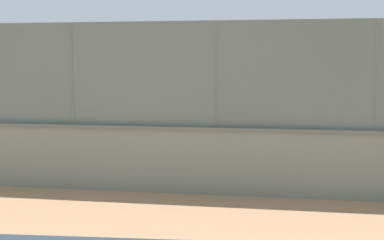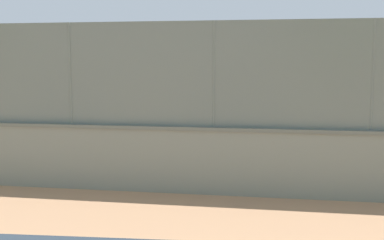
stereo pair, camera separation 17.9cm
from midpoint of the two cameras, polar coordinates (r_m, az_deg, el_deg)
The scene contains 6 objects.
ground_plane at distance 21.16m, azimuth -4.76°, elevation -1.16°, with size 260.00×260.00×0.00m, color tan.
perimeter_wall at distance 11.09m, azimuth -5.52°, elevation -4.44°, with size 23.59×0.37×1.50m.
fence_panel_on_wall at distance 10.88m, azimuth -5.63°, elevation 5.41°, with size 23.19×0.10×2.31m.
player_at_service_line at distance 17.79m, azimuth 2.90°, elevation 0.61°, with size 0.73×1.12×1.69m.
player_crossing_court at distance 20.76m, azimuth 2.22°, elevation 1.10°, with size 0.98×0.70×1.48m.
sports_ball at distance 17.32m, azimuth 3.29°, elevation -2.76°, with size 0.09×0.09×0.09m, color white.
Camera 2 is at (-5.27, 20.29, 2.91)m, focal length 45.27 mm.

